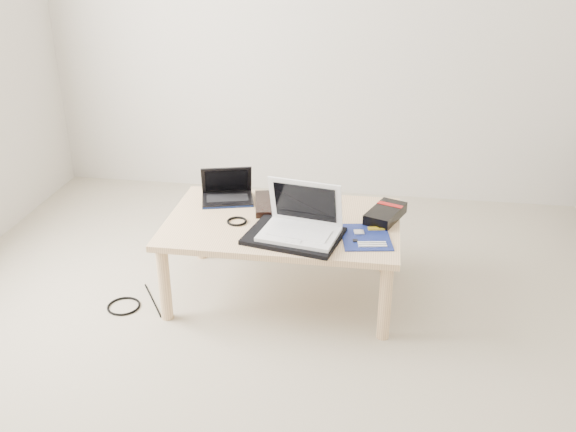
# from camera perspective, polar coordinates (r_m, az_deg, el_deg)

# --- Properties ---
(ground) EXTENTS (4.00, 4.00, 0.00)m
(ground) POSITION_cam_1_polar(r_m,az_deg,el_deg) (2.66, 2.90, -14.96)
(ground) COLOR #B5A692
(ground) RESTS_ON ground
(coffee_table) EXTENTS (1.10, 0.70, 0.40)m
(coffee_table) POSITION_cam_1_polar(r_m,az_deg,el_deg) (3.06, -0.48, -1.23)
(coffee_table) COLOR #E3BD89
(coffee_table) RESTS_ON ground
(book) EXTENTS (0.37, 0.33, 0.03)m
(book) POSITION_cam_1_polar(r_m,az_deg,el_deg) (3.18, 0.01, 1.13)
(book) COLOR black
(book) RESTS_ON coffee_table
(netbook) EXTENTS (0.29, 0.25, 0.17)m
(netbook) POSITION_cam_1_polar(r_m,az_deg,el_deg) (3.26, -5.43, 2.05)
(netbook) COLOR black
(netbook) RESTS_ON coffee_table
(tablet) EXTENTS (0.32, 0.27, 0.01)m
(tablet) POSITION_cam_1_polar(r_m,az_deg,el_deg) (3.09, 0.70, 0.23)
(tablet) COLOR black
(tablet) RESTS_ON coffee_table
(remote) EXTENTS (0.13, 0.24, 0.02)m
(remote) POSITION_cam_1_polar(r_m,az_deg,el_deg) (3.04, 3.58, -0.20)
(remote) COLOR silver
(remote) RESTS_ON coffee_table
(neoprene_sleeve) EXTENTS (0.46, 0.38, 0.02)m
(neoprene_sleeve) POSITION_cam_1_polar(r_m,az_deg,el_deg) (2.87, 0.51, -1.79)
(neoprene_sleeve) COLOR black
(neoprene_sleeve) RESTS_ON coffee_table
(white_laptop) EXTENTS (0.37, 0.30, 0.24)m
(white_laptop) POSITION_cam_1_polar(r_m,az_deg,el_deg) (2.86, 1.18, -0.62)
(white_laptop) COLOR silver
(white_laptop) RESTS_ON neoprene_sleeve
(motherboard) EXTENTS (0.26, 0.30, 0.01)m
(motherboard) POSITION_cam_1_polar(r_m,az_deg,el_deg) (2.90, 6.96, -1.86)
(motherboard) COLOR #0C1953
(motherboard) RESTS_ON coffee_table
(gpu_box) EXTENTS (0.21, 0.28, 0.06)m
(gpu_box) POSITION_cam_1_polar(r_m,az_deg,el_deg) (3.08, 8.65, 0.20)
(gpu_box) COLOR black
(gpu_box) RESTS_ON coffee_table
(cable_coil) EXTENTS (0.12, 0.12, 0.01)m
(cable_coil) POSITION_cam_1_polar(r_m,az_deg,el_deg) (3.03, -4.57, -0.47)
(cable_coil) COLOR black
(cable_coil) RESTS_ON coffee_table
(floor_cable_coil) EXTENTS (0.18, 0.18, 0.01)m
(floor_cable_coil) POSITION_cam_1_polar(r_m,az_deg,el_deg) (3.22, -14.40, -7.76)
(floor_cable_coil) COLOR black
(floor_cable_coil) RESTS_ON ground
(floor_cable_trail) EXTENTS (0.18, 0.27, 0.01)m
(floor_cable_trail) POSITION_cam_1_polar(r_m,az_deg,el_deg) (3.23, -11.93, -7.33)
(floor_cable_trail) COLOR black
(floor_cable_trail) RESTS_ON ground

